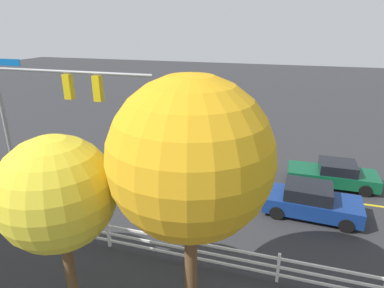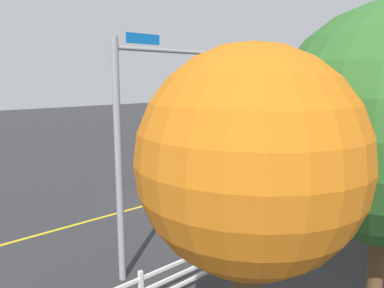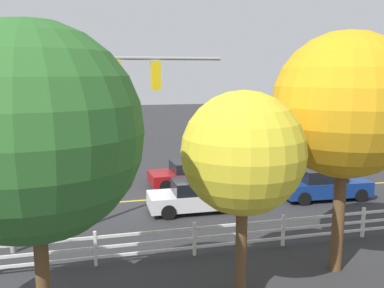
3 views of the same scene
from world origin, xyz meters
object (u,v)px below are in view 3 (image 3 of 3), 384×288
at_px(tree_3, 33,133).
at_px(tree_4, 243,154).
at_px(car_3, 323,184).
at_px(car_0, 310,168).
at_px(tree_2, 345,106).
at_px(car_2, 187,174).
at_px(car_1, 198,196).

bearing_deg(tree_3, tree_4, -161.65).
height_order(car_3, tree_4, tree_4).
relative_size(car_0, tree_2, 0.63).
xyz_separation_m(car_3, tree_4, (7.18, 7.71, 3.31)).
distance_m(car_2, tree_3, 15.12).
height_order(car_1, tree_4, tree_4).
bearing_deg(car_2, tree_3, 62.17).
height_order(car_0, car_2, car_0).
bearing_deg(car_1, car_2, 84.23).
bearing_deg(car_0, tree_2, 64.08).
relative_size(car_2, tree_3, 0.58).
height_order(car_3, tree_2, tree_2).
height_order(car_1, tree_2, tree_2).
bearing_deg(car_3, car_2, 150.25).
bearing_deg(car_3, tree_4, -129.66).
distance_m(car_3, tree_4, 11.04).
height_order(car_0, tree_4, tree_4).
height_order(car_2, tree_4, tree_4).
bearing_deg(tree_2, car_0, -115.69).
bearing_deg(car_1, car_0, 27.43).
relative_size(car_1, car_2, 1.12).
bearing_deg(tree_3, tree_2, -163.28).
bearing_deg(car_0, tree_4, 52.73).
relative_size(car_3, tree_4, 0.77).
bearing_deg(tree_2, car_1, -67.00).
relative_size(car_0, car_1, 1.02).
xyz_separation_m(car_2, tree_4, (1.25, 11.56, 3.38)).
height_order(car_0, car_1, car_1).
relative_size(car_2, tree_2, 0.56).
bearing_deg(tree_4, car_0, -127.04).
xyz_separation_m(car_3, tree_2, (3.67, 6.81, 4.41)).
relative_size(car_1, tree_3, 0.64).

